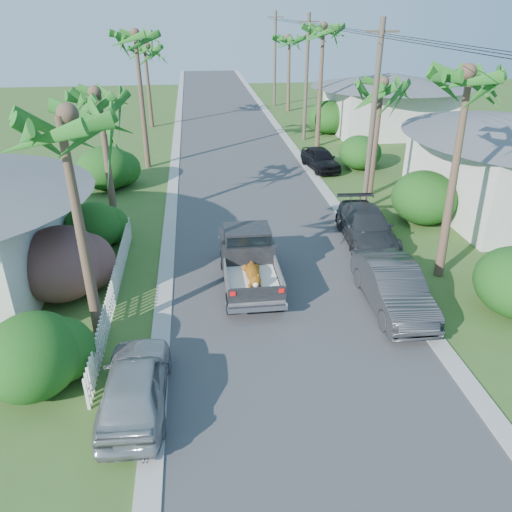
{
  "coord_description": "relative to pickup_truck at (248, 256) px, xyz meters",
  "views": [
    {
      "loc": [
        -2.87,
        -10.29,
        9.44
      ],
      "look_at": [
        -0.93,
        5.54,
        1.4
      ],
      "focal_mm": 35.0,
      "sensor_mm": 36.0,
      "label": 1
    }
  ],
  "objects": [
    {
      "name": "pickup_truck",
      "position": [
        0.0,
        0.0,
        0.0
      ],
      "size": [
        1.98,
        5.12,
        2.06
      ],
      "color": "black",
      "rests_on": "ground"
    },
    {
      "name": "palm_r_a",
      "position": [
        7.44,
        -0.31,
        6.41
      ],
      "size": [
        4.4,
        4.4,
        8.7
      ],
      "color": "brown",
      "rests_on": "ground"
    },
    {
      "name": "picket_fence",
      "position": [
        -4.86,
        -0.81,
        -0.51
      ],
      "size": [
        0.1,
        11.0,
        1.0
      ],
      "primitive_type": "cube",
      "color": "white",
      "rests_on": "ground"
    },
    {
      "name": "parked_car_rn",
      "position": [
        4.74,
        -2.52,
        -0.22
      ],
      "size": [
        1.74,
        4.8,
        1.57
      ],
      "primitive_type": "imported",
      "rotation": [
        0.0,
        0.0,
        -0.02
      ],
      "color": "#2D2E32",
      "rests_on": "ground"
    },
    {
      "name": "palm_l_b",
      "position": [
        -5.66,
        5.69,
        5.14
      ],
      "size": [
        4.4,
        4.4,
        7.4
      ],
      "color": "brown",
      "rests_on": "ground"
    },
    {
      "name": "road",
      "position": [
        1.14,
        18.69,
        -1.0
      ],
      "size": [
        8.0,
        100.0,
        0.02
      ],
      "primitive_type": "cube",
      "color": "#38383A",
      "rests_on": "ground"
    },
    {
      "name": "palm_l_a",
      "position": [
        -5.06,
        -3.31,
        5.92
      ],
      "size": [
        4.4,
        4.4,
        8.2
      ],
      "color": "brown",
      "rests_on": "ground"
    },
    {
      "name": "curb_left",
      "position": [
        -3.16,
        18.69,
        -0.98
      ],
      "size": [
        0.6,
        100.0,
        0.06
      ],
      "primitive_type": "cube",
      "color": "#A5A39E",
      "rests_on": "ground"
    },
    {
      "name": "house_right_far",
      "position": [
        14.14,
        23.69,
        1.11
      ],
      "size": [
        9.0,
        8.0,
        4.6
      ],
      "color": "silver",
      "rests_on": "ground"
    },
    {
      "name": "palm_l_d",
      "position": [
        -5.36,
        27.69,
        5.43
      ],
      "size": [
        4.4,
        4.4,
        7.7
      ],
      "color": "brown",
      "rests_on": "ground"
    },
    {
      "name": "utility_pole_b",
      "position": [
        6.74,
        6.69,
        3.59
      ],
      "size": [
        1.6,
        0.26,
        9.0
      ],
      "color": "brown",
      "rests_on": "ground"
    },
    {
      "name": "utility_pole_d",
      "position": [
        6.74,
        36.69,
        3.59
      ],
      "size": [
        1.6,
        0.26,
        9.0
      ],
      "color": "brown",
      "rests_on": "ground"
    },
    {
      "name": "palm_r_c",
      "position": [
        7.34,
        19.69,
        7.1
      ],
      "size": [
        4.4,
        4.4,
        9.4
      ],
      "color": "brown",
      "rests_on": "ground"
    },
    {
      "name": "shrub_l_c",
      "position": [
        -6.26,
        3.69,
        -0.01
      ],
      "size": [
        2.4,
        2.64,
        2.0
      ],
      "primitive_type": "ellipsoid",
      "color": "#164112",
      "rests_on": "ground"
    },
    {
      "name": "shrub_l_d",
      "position": [
        -6.86,
        11.69,
        0.19
      ],
      "size": [
        3.2,
        3.52,
        2.4
      ],
      "primitive_type": "ellipsoid",
      "color": "#164112",
      "rests_on": "ground"
    },
    {
      "name": "shrub_l_b",
      "position": [
        -6.66,
        -0.31,
        0.29
      ],
      "size": [
        3.0,
        3.3,
        2.6
      ],
      "primitive_type": "ellipsoid",
      "color": "#9F164C",
      "rests_on": "ground"
    },
    {
      "name": "curb_right",
      "position": [
        5.44,
        18.69,
        -0.98
      ],
      "size": [
        0.6,
        100.0,
        0.06
      ],
      "primitive_type": "cube",
      "color": "#A5A39E",
      "rests_on": "ground"
    },
    {
      "name": "palm_r_d",
      "position": [
        7.64,
        33.69,
        5.73
      ],
      "size": [
        4.4,
        4.4,
        8.0
      ],
      "color": "brown",
      "rests_on": "ground"
    },
    {
      "name": "shrub_r_d",
      "position": [
        9.14,
        23.69,
        0.29
      ],
      "size": [
        3.2,
        3.52,
        2.6
      ],
      "primitive_type": "ellipsoid",
      "color": "#164112",
      "rests_on": "ground"
    },
    {
      "name": "palm_l_c",
      "position": [
        -4.86,
        15.69,
        6.9
      ],
      "size": [
        4.4,
        4.4,
        9.2
      ],
      "color": "brown",
      "rests_on": "ground"
    },
    {
      "name": "palm_r_b",
      "position": [
        7.74,
        8.69,
        4.94
      ],
      "size": [
        4.4,
        4.4,
        7.2
      ],
      "color": "brown",
      "rests_on": "ground"
    },
    {
      "name": "shrub_r_c",
      "position": [
        8.64,
        13.69,
        0.04
      ],
      "size": [
        2.6,
        2.86,
        2.1
      ],
      "primitive_type": "ellipsoid",
      "color": "#164112",
      "rests_on": "ground"
    },
    {
      "name": "utility_pole_c",
      "position": [
        6.74,
        21.69,
        3.59
      ],
      "size": [
        1.6,
        0.26,
        9.0
      ],
      "color": "brown",
      "rests_on": "ground"
    },
    {
      "name": "parked_car_rm",
      "position": [
        5.54,
        2.76,
        -0.28
      ],
      "size": [
        2.34,
        5.13,
        1.46
      ],
      "primitive_type": "imported",
      "rotation": [
        0.0,
        0.0,
        -0.06
      ],
      "color": "#2B2C2F",
      "rests_on": "ground"
    },
    {
      "name": "shrub_l_a",
      "position": [
        -6.36,
        -5.31,
        0.09
      ],
      "size": [
        2.6,
        2.86,
        2.2
      ],
      "primitive_type": "ellipsoid",
      "color": "#164112",
      "rests_on": "ground"
    },
    {
      "name": "ground",
      "position": [
        1.14,
        -6.31,
        -1.01
      ],
      "size": [
        120.0,
        120.0,
        0.0
      ],
      "primitive_type": "plane",
      "color": "#3C5B22",
      "rests_on": "ground"
    },
    {
      "name": "parked_car_ln",
      "position": [
        -3.62,
        -6.36,
        -0.3
      ],
      "size": [
        1.77,
        4.2,
        1.42
      ],
      "primitive_type": "imported",
      "rotation": [
        0.0,
        0.0,
        3.12
      ],
      "color": "#A1A4A8",
      "rests_on": "ground"
    },
    {
      "name": "shrub_r_b",
      "position": [
        8.94,
        4.69,
        0.24
      ],
      "size": [
        3.0,
        3.3,
        2.5
      ],
      "primitive_type": "ellipsoid",
      "color": "#164112",
      "rests_on": "ground"
    },
    {
      "name": "parked_car_rf",
      "position": [
        6.14,
        13.83,
        -0.34
      ],
      "size": [
        2.1,
        4.13,
        1.35
      ],
      "primitive_type": "imported",
      "rotation": [
        0.0,
        0.0,
        0.13
      ],
      "color": "black",
      "rests_on": "ground"
    }
  ]
}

